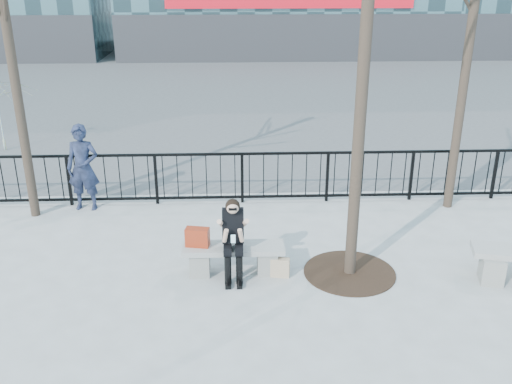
{
  "coord_description": "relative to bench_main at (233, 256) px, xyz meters",
  "views": [
    {
      "loc": [
        0.03,
        -8.24,
        4.69
      ],
      "look_at": [
        0.4,
        0.8,
        1.1
      ],
      "focal_mm": 40.0,
      "sensor_mm": 36.0,
      "label": 1
    }
  ],
  "objects": [
    {
      "name": "bench_main",
      "position": [
        0.0,
        0.0,
        0.0
      ],
      "size": [
        1.65,
        0.46,
        0.49
      ],
      "color": "slate",
      "rests_on": "ground"
    },
    {
      "name": "street_surface",
      "position": [
        0.0,
        15.0,
        -0.3
      ],
      "size": [
        60.0,
        23.0,
        0.01
      ],
      "primitive_type": "cube",
      "color": "#474747",
      "rests_on": "ground"
    },
    {
      "name": "seated_woman",
      "position": [
        0.0,
        -0.16,
        0.37
      ],
      "size": [
        0.5,
        0.64,
        1.34
      ],
      "color": "black",
      "rests_on": "ground"
    },
    {
      "name": "handbag",
      "position": [
        -0.57,
        0.02,
        0.34
      ],
      "size": [
        0.4,
        0.24,
        0.31
      ],
      "primitive_type": "cube",
      "rotation": [
        0.0,
        0.0,
        -0.19
      ],
      "color": "maroon",
      "rests_on": "bench_main"
    },
    {
      "name": "tree_grate",
      "position": [
        1.9,
        -0.1,
        -0.29
      ],
      "size": [
        1.5,
        1.5,
        0.02
      ],
      "primitive_type": "cylinder",
      "color": "black",
      "rests_on": "ground"
    },
    {
      "name": "railing",
      "position": [
        0.0,
        3.0,
        0.25
      ],
      "size": [
        14.0,
        0.06,
        1.1
      ],
      "color": "black",
      "rests_on": "ground"
    },
    {
      "name": "shopping_bag",
      "position": [
        0.73,
        -0.15,
        -0.14
      ],
      "size": [
        0.36,
        0.18,
        0.32
      ],
      "primitive_type": "cube",
      "rotation": [
        0.0,
        0.0,
        -0.18
      ],
      "color": "beige",
      "rests_on": "ground"
    },
    {
      "name": "standing_man",
      "position": [
        -3.03,
        2.8,
        0.59
      ],
      "size": [
        0.68,
        0.47,
        1.79
      ],
      "primitive_type": "imported",
      "rotation": [
        0.0,
        0.0,
        -0.07
      ],
      "color": "black",
      "rests_on": "ground"
    },
    {
      "name": "ground",
      "position": [
        0.0,
        0.0,
        -0.3
      ],
      "size": [
        120.0,
        120.0,
        0.0
      ],
      "primitive_type": "plane",
      "color": "gray",
      "rests_on": "ground"
    }
  ]
}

